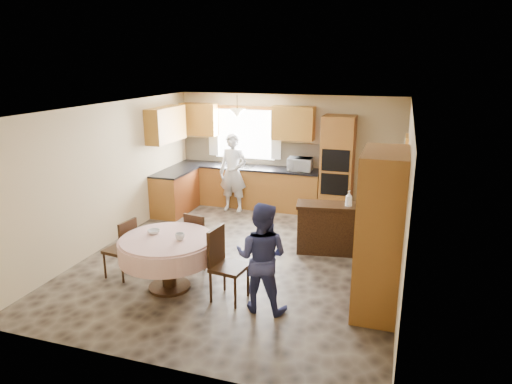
{
  "coord_description": "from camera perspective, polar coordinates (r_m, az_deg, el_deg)",
  "views": [
    {
      "loc": [
        2.38,
        -6.71,
        3.19
      ],
      "look_at": [
        0.13,
        0.3,
        1.07
      ],
      "focal_mm": 32.0,
      "sensor_mm": 36.0,
      "label": 1
    }
  ],
  "objects": [
    {
      "name": "bowl_table",
      "position": [
        6.78,
        -12.67,
        -4.88
      ],
      "size": [
        0.23,
        0.23,
        0.06
      ],
      "primitive_type": "imported",
      "rotation": [
        0.0,
        0.0,
        -0.34
      ],
      "color": "#B2B2B2",
      "rests_on": "dining_table"
    },
    {
      "name": "wall_right",
      "position": [
        6.99,
        18.09,
        -0.87
      ],
      "size": [
        0.02,
        6.0,
        2.5
      ],
      "primitive_type": "cube",
      "color": "tan",
      "rests_on": "floor"
    },
    {
      "name": "window",
      "position": [
        10.38,
        -1.41,
        7.26
      ],
      "size": [
        1.4,
        0.03,
        1.1
      ],
      "primitive_type": "cube",
      "color": "white",
      "rests_on": "wall_back"
    },
    {
      "name": "chair_left",
      "position": [
        7.19,
        -16.21,
        -6.47
      ],
      "size": [
        0.45,
        0.45,
        0.92
      ],
      "rotation": [
        0.0,
        0.0,
        -1.7
      ],
      "color": "#3B2310",
      "rests_on": "floor"
    },
    {
      "name": "cup_table",
      "position": [
        6.46,
        -9.49,
        -5.54
      ],
      "size": [
        0.16,
        0.16,
        0.1
      ],
      "primitive_type": "imported",
      "rotation": [
        0.0,
        0.0,
        -0.31
      ],
      "color": "#B2B2B2",
      "rests_on": "dining_table"
    },
    {
      "name": "counter_left",
      "position": [
        9.93,
        -10.2,
        2.48
      ],
      "size": [
        0.64,
        1.2,
        0.04
      ],
      "primitive_type": "cube",
      "color": "black",
      "rests_on": "base_cab_left"
    },
    {
      "name": "pendant",
      "position": [
        9.87,
        -2.36,
        9.84
      ],
      "size": [
        0.36,
        0.36,
        0.18
      ],
      "primitive_type": "cone",
      "rotation": [
        3.14,
        0.0,
        0.0
      ],
      "color": "beige",
      "rests_on": "ceiling"
    },
    {
      "name": "wall_back",
      "position": [
        10.18,
        3.98,
        5.05
      ],
      "size": [
        5.0,
        0.02,
        2.5
      ],
      "primitive_type": "cube",
      "color": "tan",
      "rests_on": "floor"
    },
    {
      "name": "chair_right",
      "position": [
        6.32,
        -4.05,
        -8.54
      ],
      "size": [
        0.5,
        0.5,
        1.02
      ],
      "rotation": [
        0.0,
        0.0,
        1.43
      ],
      "color": "#3B2310",
      "rests_on": "floor"
    },
    {
      "name": "counter_back",
      "position": [
        10.21,
        -1.1,
        3.11
      ],
      "size": [
        3.3,
        0.64,
        0.04
      ],
      "primitive_type": "cube",
      "color": "black",
      "rests_on": "base_cab_back"
    },
    {
      "name": "bowl_sideboard",
      "position": [
        7.83,
        7.65,
        -1.56
      ],
      "size": [
        0.24,
        0.24,
        0.05
      ],
      "primitive_type": "imported",
      "rotation": [
        0.0,
        0.0,
        0.29
      ],
      "color": "#B2B2B2",
      "rests_on": "sideboard"
    },
    {
      "name": "wall_cab_right",
      "position": [
        9.88,
        4.68,
        8.58
      ],
      "size": [
        0.9,
        0.33,
        0.72
      ],
      "primitive_type": "cube",
      "color": "#BE7F2F",
      "rests_on": "wall_back"
    },
    {
      "name": "ceiling",
      "position": [
        7.15,
        -1.73,
        10.53
      ],
      "size": [
        5.0,
        6.0,
        0.01
      ],
      "primitive_type": "cube",
      "color": "white",
      "rests_on": "wall_back"
    },
    {
      "name": "person_sink",
      "position": [
        9.91,
        -2.88,
        2.42
      ],
      "size": [
        0.63,
        0.42,
        1.7
      ],
      "primitive_type": "imported",
      "rotation": [
        0.0,
        0.0,
        -0.02
      ],
      "color": "silver",
      "rests_on": "floor"
    },
    {
      "name": "bottle_sideboard",
      "position": [
        7.73,
        11.52,
        -0.96
      ],
      "size": [
        0.15,
        0.15,
        0.32
      ],
      "primitive_type": "imported",
      "rotation": [
        0.0,
        0.0,
        -0.26
      ],
      "color": "silver",
      "rests_on": "sideboard"
    },
    {
      "name": "curtain_right",
      "position": [
        10.11,
        2.54,
        7.3
      ],
      "size": [
        0.22,
        0.02,
        1.15
      ],
      "primitive_type": "cube",
      "color": "white",
      "rests_on": "wall_back"
    },
    {
      "name": "sideboard",
      "position": [
        7.94,
        9.16,
        -4.67
      ],
      "size": [
        1.2,
        0.64,
        0.81
      ],
      "primitive_type": "cube",
      "rotation": [
        0.0,
        0.0,
        0.16
      ],
      "color": "#3B2310",
      "rests_on": "floor"
    },
    {
      "name": "curtain_left",
      "position": [
        10.6,
        -5.37,
        7.65
      ],
      "size": [
        0.22,
        0.02,
        1.15
      ],
      "primitive_type": "cube",
      "color": "white",
      "rests_on": "wall_back"
    },
    {
      "name": "framed_picture",
      "position": [
        7.84,
        18.22,
        4.86
      ],
      "size": [
        0.06,
        0.61,
        0.5
      ],
      "color": "gold",
      "rests_on": "wall_right"
    },
    {
      "name": "space_heater",
      "position": [
        7.61,
        15.22,
        -6.8
      ],
      "size": [
        0.51,
        0.42,
        0.61
      ],
      "primitive_type": "cube",
      "rotation": [
        0.0,
        0.0,
        -0.29
      ],
      "color": "black",
      "rests_on": "floor"
    },
    {
      "name": "chair_back",
      "position": [
        7.33,
        -7.22,
        -5.61
      ],
      "size": [
        0.45,
        0.45,
        0.9
      ],
      "rotation": [
        0.0,
        0.0,
        2.97
      ],
      "color": "#3B2310",
      "rests_on": "floor"
    },
    {
      "name": "oven_lower",
      "position": [
        9.49,
        9.77,
        0.93
      ],
      "size": [
        0.56,
        0.01,
        0.45
      ],
      "primitive_type": "cube",
      "color": "black",
      "rests_on": "oven_tower"
    },
    {
      "name": "oven_tower",
      "position": [
        9.71,
        10.12,
        3.16
      ],
      "size": [
        0.66,
        0.62,
        2.12
      ],
      "primitive_type": "cube",
      "color": "#AB792D",
      "rests_on": "floor"
    },
    {
      "name": "wall_front",
      "position": [
        4.81,
        -13.7,
        -8.19
      ],
      "size": [
        5.0,
        0.02,
        2.5
      ],
      "primitive_type": "cube",
      "color": "tan",
      "rests_on": "floor"
    },
    {
      "name": "cupboard",
      "position": [
        6.09,
        15.25,
        -4.92
      ],
      "size": [
        0.56,
        1.12,
        2.13
      ],
      "primitive_type": "cube",
      "color": "#AB792D",
      "rests_on": "floor"
    },
    {
      "name": "floor",
      "position": [
        7.8,
        -1.57,
        -8.07
      ],
      "size": [
        5.0,
        6.0,
        0.01
      ],
      "primitive_type": "cube",
      "color": "brown",
      "rests_on": "ground"
    },
    {
      "name": "person_dining",
      "position": [
        5.97,
        0.7,
        -8.16
      ],
      "size": [
        0.73,
        0.58,
        1.48
      ],
      "primitive_type": "imported",
      "rotation": [
        0.0,
        0.0,
        3.11
      ],
      "color": "navy",
      "rests_on": "floor"
    },
    {
      "name": "microwave",
      "position": [
        9.81,
        5.52,
        3.47
      ],
      "size": [
        0.52,
        0.37,
        0.28
      ],
      "primitive_type": "imported",
      "rotation": [
        0.0,
        0.0,
        0.04
      ],
      "color": "silver",
      "rests_on": "counter_back"
    },
    {
      "name": "wall_cab_side",
      "position": [
        9.81,
        -11.2,
        8.28
      ],
      "size": [
        0.33,
        1.2,
        0.72
      ],
      "primitive_type": "cube",
      "color": "#BE7F2F",
      "rests_on": "wall_left"
    },
    {
      "name": "dining_table",
      "position": [
        6.67,
        -11.0,
        -7.0
      ],
      "size": [
        1.37,
        1.37,
        0.78
      ],
      "color": "#3B2310",
      "rests_on": "floor"
    },
    {
      "name": "wall_cab_left",
      "position": [
        10.6,
        -7.12,
        9.02
      ],
      "size": [
        0.85,
        0.33,
        0.72
      ],
      "primitive_type": "cube",
      "color": "#BE7F2F",
      "rests_on": "wall_back"
    },
    {
      "name": "oven_upper",
      "position": [
        9.37,
        9.91,
        3.89
      ],
      "size": [
        0.56,
        0.01,
        0.45
      ],
      "primitive_type": "cube",
      "color": "black",
      "rests_on": "oven_tower"
    },
    {
      "name": "base_cab_left",
      "position": [
        10.04,
        -10.07,
        -0.07
      ],
      "size": [
        0.6,
        1.2,
        0.88
      ],
      "primitive_type": "cube",
      "color": "#AB792D",
      "rests_on": "floor"
    },
    {
      "name": "wall_left",
      "position": [
        8.52,
        -17.73,
        2.14
      ],
      "size": [
        0.02,
        6.0,
        2.5
      ],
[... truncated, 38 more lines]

